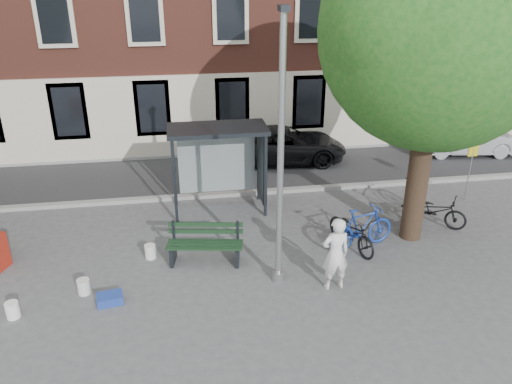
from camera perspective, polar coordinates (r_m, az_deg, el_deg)
The scene contains 20 objects.
ground at distance 11.97m, azimuth 2.53°, elevation -10.02°, with size 90.00×90.00×0.00m, color #4C4C4F.
road at distance 18.12m, azimuth -1.89°, elevation 2.29°, with size 40.00×4.00×0.01m, color #28282B.
curb_near at distance 16.27m, azimuth -0.97°, elevation -0.09°, with size 40.00×0.25×0.12m, color gray.
curb_far at distance 19.96m, azimuth -2.63°, elevation 4.53°, with size 40.00×0.25×0.12m, color gray.
lamppost at distance 10.67m, azimuth 2.80°, elevation 2.48°, with size 0.28×0.35×6.11m.
tree_right at distance 12.71m, azimuth 20.60°, elevation 17.70°, with size 5.76×5.60×8.20m.
bus_shelter at distance 14.69m, azimuth -2.88°, elevation 4.98°, with size 2.85×1.45×2.62m.
painter at distance 11.39m, azimuth 9.07°, elevation -7.01°, with size 0.64×0.42×1.77m, color silver.
bench at distance 12.52m, azimuth -5.83°, elevation -6.11°, with size 1.94×0.92×0.96m.
bike_a at distance 15.05m, azimuth 19.75°, elevation -1.98°, with size 0.62×1.76×0.93m, color black.
bike_b at distance 13.26m, azimuth 11.97°, elevation -4.03°, with size 0.55×1.93×1.16m, color #1B3A97.
bike_c at distance 13.24m, azimuth 10.89°, elevation -4.44°, with size 0.65×1.85×0.97m, color black.
bike_d at distance 15.37m, azimuth 17.22°, elevation -0.73°, with size 0.52×1.83×1.10m, color black.
car_dark at distance 19.06m, azimuth 3.19°, elevation 5.46°, with size 2.17×4.71×1.31m, color black.
car_silver at distance 21.43m, azimuth 22.96°, elevation 5.66°, with size 1.37×3.94×1.30m, color #AFB2B7.
blue_crate at distance 11.64m, azimuth -16.36°, elevation -11.62°, with size 0.55×0.40×0.20m, color navy.
bucket_a at distance 11.89m, azimuth -26.06°, elevation -12.02°, with size 0.28×0.28×0.36m, color white.
bucket_b at distance 13.00m, azimuth -11.99°, elevation -6.67°, with size 0.28×0.28×0.36m, color silver.
bucket_c at distance 12.07m, azimuth -19.10°, elevation -10.18°, with size 0.28×0.28×0.36m, color silver.
notice_sign at distance 16.78m, azimuth 23.43°, elevation 3.47°, with size 0.33×0.05×1.90m.
Camera 1 is at (-2.10, -9.71, 6.68)m, focal length 35.00 mm.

